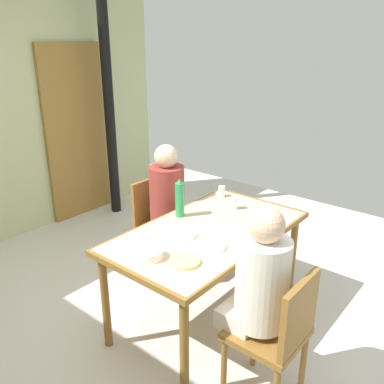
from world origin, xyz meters
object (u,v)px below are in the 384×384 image
object	(u,v)px
person_far_diner	(168,195)
water_bottle_green_near	(180,199)
dining_table	(208,239)
chair_far_diner	(158,221)
serving_bowl_center	(150,254)
chair_near_diner	(278,332)
person_near_diner	(260,280)

from	to	relation	value
person_far_diner	water_bottle_green_near	distance (m)	0.41
dining_table	person_far_diner	world-z (taller)	person_far_diner
dining_table	person_far_diner	size ratio (longest dim) A/B	1.95
chair_far_diner	water_bottle_green_near	distance (m)	0.65
person_far_diner	serving_bowl_center	distance (m)	1.02
chair_near_diner	water_bottle_green_near	distance (m)	1.23
person_near_diner	serving_bowl_center	xyz separation A→B (m)	(-0.19, 0.68, 0.00)
dining_table	chair_far_diner	xyz separation A→B (m)	(0.27, 0.78, -0.18)
person_near_diner	serving_bowl_center	world-z (taller)	person_near_diner
chair_far_diner	serving_bowl_center	xyz separation A→B (m)	(-0.82, -0.74, 0.29)
chair_near_diner	chair_far_diner	world-z (taller)	same
chair_near_diner	person_far_diner	bearing A→B (deg)	65.79
dining_table	chair_near_diner	world-z (taller)	chair_near_diner
dining_table	water_bottle_green_near	distance (m)	0.38
dining_table	person_far_diner	bearing A→B (deg)	66.88
chair_far_diner	water_bottle_green_near	xyz separation A→B (m)	(-0.22, -0.46, 0.40)
dining_table	chair_far_diner	bearing A→B (deg)	70.61
dining_table	chair_far_diner	distance (m)	0.84
person_far_diner	water_bottle_green_near	xyz separation A→B (m)	(-0.22, -0.33, 0.12)
dining_table	chair_near_diner	size ratio (longest dim) A/B	1.72
chair_near_diner	chair_far_diner	xyz separation A→B (m)	(0.64, 1.55, 0.00)
person_near_diner	serving_bowl_center	size ratio (longest dim) A/B	4.53
dining_table	serving_bowl_center	xyz separation A→B (m)	(-0.55, 0.04, 0.10)
dining_table	water_bottle_green_near	size ratio (longest dim) A/B	4.97
chair_near_diner	serving_bowl_center	distance (m)	0.88
water_bottle_green_near	chair_far_diner	bearing A→B (deg)	64.36
water_bottle_green_near	serving_bowl_center	bearing A→B (deg)	-155.29
chair_near_diner	chair_far_diner	distance (m)	1.68
person_near_diner	water_bottle_green_near	bearing A→B (deg)	66.49
person_near_diner	serving_bowl_center	bearing A→B (deg)	105.36
dining_table	water_bottle_green_near	bearing A→B (deg)	80.79
chair_near_diner	chair_far_diner	bearing A→B (deg)	67.70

